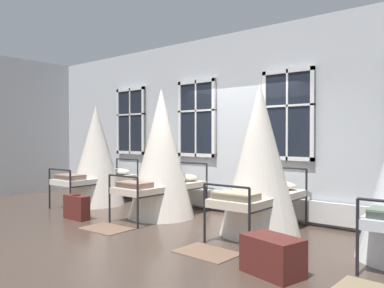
% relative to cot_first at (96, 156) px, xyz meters
% --- Properties ---
extents(ground, '(21.67, 21.67, 0.00)m').
position_rel_cot_first_xyz_m(ground, '(3.08, -0.03, -1.08)').
color(ground, '#4C3D33').
extents(back_wall_with_windows, '(11.84, 0.10, 3.59)m').
position_rel_cot_first_xyz_m(back_wall_with_windows, '(3.08, 1.17, 0.71)').
color(back_wall_with_windows, silver).
rests_on(back_wall_with_windows, ground).
extents(window_bank, '(7.22, 0.10, 2.65)m').
position_rel_cot_first_xyz_m(window_bank, '(3.08, 1.05, -0.06)').
color(window_bank, black).
rests_on(window_bank, ground).
extents(cot_first, '(1.26, 1.91, 2.23)m').
position_rel_cot_first_xyz_m(cot_first, '(0.00, 0.00, 0.00)').
color(cot_first, black).
rests_on(cot_first, ground).
extents(cot_second, '(1.26, 1.91, 2.43)m').
position_rel_cot_first_xyz_m(cot_second, '(2.07, -0.04, 0.10)').
color(cot_second, black).
rests_on(cot_second, ground).
extents(cot_third, '(1.26, 1.90, 2.36)m').
position_rel_cot_first_xyz_m(cot_third, '(4.16, -0.01, 0.06)').
color(cot_third, black).
rests_on(cot_third, ground).
extents(rug_second, '(0.82, 0.59, 0.01)m').
position_rel_cot_first_xyz_m(rug_second, '(2.04, -1.32, -1.08)').
color(rug_second, brown).
rests_on(rug_second, ground).
extents(rug_third, '(0.82, 0.59, 0.01)m').
position_rel_cot_first_xyz_m(rug_third, '(4.12, -1.32, -1.08)').
color(rug_third, brown).
rests_on(rug_third, ground).
extents(suitcase_dark, '(0.56, 0.22, 0.47)m').
position_rel_cot_first_xyz_m(suitcase_dark, '(1.02, -1.20, -0.86)').
color(suitcase_dark, '#5B231E').
rests_on(suitcase_dark, ground).
extents(travel_trunk, '(0.72, 0.55, 0.42)m').
position_rel_cot_first_xyz_m(travel_trunk, '(5.16, -1.50, -0.87)').
color(travel_trunk, '#5B231E').
rests_on(travel_trunk, ground).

